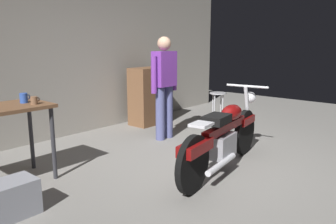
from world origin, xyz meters
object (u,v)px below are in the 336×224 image
shop_stool (218,100)px  motorcycle (224,136)px  person_standing (164,83)px  mug_blue_enamel (24,98)px  storage_bin (11,199)px  wooden_dresser (150,96)px  mug_brown_stoneware (34,100)px

shop_stool → motorcycle: bearing=-145.2°
person_standing → mug_blue_enamel: bearing=-2.5°
motorcycle → storage_bin: size_ratio=4.94×
person_standing → wooden_dresser: size_ratio=1.52×
motorcycle → mug_blue_enamel: 2.41m
shop_stool → mug_brown_stoneware: mug_brown_stoneware is taller
motorcycle → shop_stool: (1.92, 1.34, 0.05)m
shop_stool → storage_bin: shop_stool is taller
wooden_dresser → mug_brown_stoneware: size_ratio=10.24×
motorcycle → shop_stool: motorcycle is taller
mug_brown_stoneware → mug_blue_enamel: size_ratio=0.86×
motorcycle → mug_blue_enamel: mug_blue_enamel is taller
motorcycle → shop_stool: size_ratio=3.40×
motorcycle → storage_bin: (-2.28, 0.86, -0.28)m
motorcycle → storage_bin: 2.45m
storage_bin → motorcycle: bearing=-20.6°
person_standing → mug_blue_enamel: (-2.29, 0.13, 0.03)m
wooden_dresser → mug_blue_enamel: bearing=-164.6°
wooden_dresser → mug_blue_enamel: wooden_dresser is taller
storage_bin → mug_blue_enamel: mug_blue_enamel is taller
motorcycle → person_standing: (0.58, 1.51, 0.48)m
storage_bin → mug_blue_enamel: 1.25m
storage_bin → wooden_dresser: bearing=24.4°
wooden_dresser → storage_bin: wooden_dresser is taller
person_standing → mug_brown_stoneware: size_ratio=15.55×
wooden_dresser → motorcycle: bearing=-116.3°
motorcycle → wooden_dresser: 2.71m
person_standing → mug_blue_enamel: person_standing is taller
person_standing → wooden_dresser: 1.17m
wooden_dresser → storage_bin: size_ratio=2.50×
motorcycle → wooden_dresser: bearing=55.1°
wooden_dresser → person_standing: bearing=-123.8°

